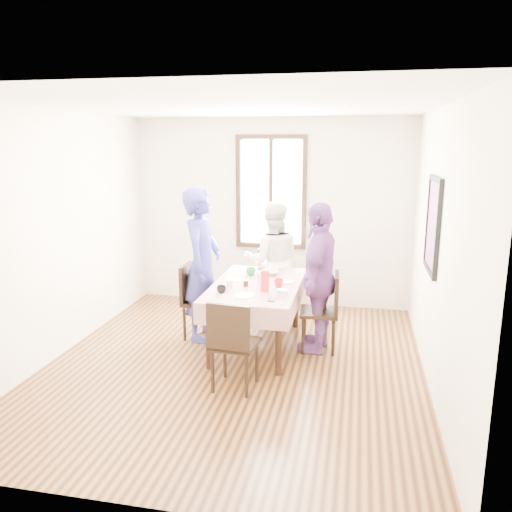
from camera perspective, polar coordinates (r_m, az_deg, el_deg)
name	(u,v)px	position (r m, az deg, el deg)	size (l,w,h in m)	color
ground	(234,365)	(5.62, -2.44, -12.12)	(4.50, 4.50, 0.00)	black
back_wall	(271,213)	(7.37, 1.71, 4.86)	(4.00, 4.00, 0.00)	beige
right_wall	(438,251)	(5.10, 19.79, 0.54)	(4.50, 4.50, 0.00)	beige
window_frame	(271,192)	(7.31, 1.70, 7.17)	(1.02, 0.06, 1.62)	black
window_pane	(271,192)	(7.32, 1.71, 7.18)	(0.90, 0.02, 1.50)	white
art_poster	(433,225)	(5.35, 19.31, 3.31)	(0.04, 0.76, 0.96)	red
dining_table	(257,315)	(5.96, 0.10, -6.70)	(0.86, 1.54, 0.75)	black
tablecloth	(257,284)	(5.85, 0.10, -3.18)	(0.98, 1.66, 0.01)	#570503
chair_left	(202,301)	(6.24, -6.14, -5.10)	(0.42, 0.42, 0.91)	black
chair_right	(319,312)	(5.89, 7.10, -6.24)	(0.42, 0.42, 0.91)	black
chair_far	(272,284)	(6.93, 1.85, -3.22)	(0.42, 0.42, 0.91)	black
chair_near	(235,344)	(4.97, -2.38, -9.82)	(0.42, 0.42, 0.91)	black
person_left	(202,265)	(6.11, -6.07, -0.97)	(0.67, 0.44, 1.84)	navy
person_far	(272,261)	(6.83, 1.84, -0.52)	(0.77, 0.60, 1.59)	white
person_right	(318,278)	(5.77, 7.02, -2.43)	(1.01, 0.42, 1.72)	#6B3B7C
mug_black	(221,289)	(5.50, -3.92, -3.75)	(0.10, 0.10, 0.08)	black
mug_flag	(279,283)	(5.69, 2.55, -3.08)	(0.11, 0.11, 0.10)	red
mug_green	(251,272)	(6.20, -0.59, -1.78)	(0.11, 0.11, 0.09)	#0C7226
serving_bowl	(270,273)	(6.22, 1.55, -1.90)	(0.21, 0.21, 0.05)	white
juice_carton	(265,281)	(5.53, 1.03, -2.79)	(0.07, 0.07, 0.24)	red
butter_tub	(282,293)	(5.40, 2.91, -4.19)	(0.11, 0.11, 0.06)	white
jam_jar	(246,283)	(5.73, -1.15, -3.07)	(0.06, 0.06, 0.08)	black
drinking_glass	(230,284)	(5.66, -2.99, -3.19)	(0.07, 0.07, 0.09)	silver
smartphone	(272,299)	(5.27, 1.81, -4.87)	(0.08, 0.15, 0.01)	black
flower_vase	(260,278)	(5.83, 0.46, -2.47)	(0.07, 0.07, 0.14)	silver
plate_left	(232,280)	(5.99, -2.70, -2.69)	(0.20, 0.20, 0.01)	white
plate_right	(284,282)	(5.91, 3.22, -2.91)	(0.20, 0.20, 0.01)	white
plate_far	(268,271)	(6.40, 1.33, -1.66)	(0.20, 0.20, 0.01)	white
plate_near	(244,296)	(5.38, -1.33, -4.49)	(0.20, 0.20, 0.01)	white
butter_lid	(282,290)	(5.39, 2.92, -3.85)	(0.12, 0.12, 0.01)	blue
flower_bunch	(260,268)	(5.80, 0.46, -1.35)	(0.09, 0.09, 0.10)	yellow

